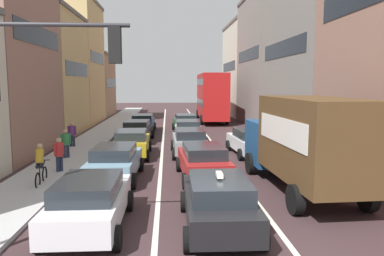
{
  "coord_description": "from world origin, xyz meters",
  "views": [
    {
      "loc": [
        -1.35,
        -8.48,
        4.08
      ],
      "look_at": [
        0.0,
        12.0,
        1.6
      ],
      "focal_mm": 34.75,
      "sensor_mm": 36.0,
      "label": 1
    }
  ],
  "objects_px": {
    "hatchback_centre_lane_third": "(189,141)",
    "coupe_centre_lane_fourth": "(188,130)",
    "traffic_light_pole": "(33,95)",
    "sedan_left_lane_third": "(132,142)",
    "removalist_box_truck": "(304,140)",
    "sedan_left_lane_front": "(90,202)",
    "sedan_left_lane_fourth": "(137,130)",
    "sedan_left_lane_fifth": "(143,123)",
    "pedestrian_mid_sidewalk": "(66,143)",
    "wagon_left_lane_second": "(115,161)",
    "taxi_centre_lane_front": "(219,201)",
    "pedestrian_near_kerb": "(72,134)",
    "sedan_centre_lane_fifth": "(185,123)",
    "bus_mid_queue_primary": "(212,95)",
    "cyclist_on_sidewalk": "(40,165)",
    "sedan_centre_lane_second": "(203,161)",
    "sedan_right_lane_behind_truck": "(250,141)",
    "pedestrian_far_sidewalk": "(59,153)"
  },
  "relations": [
    {
      "from": "traffic_light_pole",
      "to": "pedestrian_mid_sidewalk",
      "type": "distance_m",
      "value": 11.62
    },
    {
      "from": "coupe_centre_lane_fourth",
      "to": "pedestrian_near_kerb",
      "type": "xyz_separation_m",
      "value": [
        -7.41,
        -2.54,
        0.15
      ]
    },
    {
      "from": "sedan_left_lane_third",
      "to": "taxi_centre_lane_front",
      "type": "bearing_deg",
      "value": -162.66
    },
    {
      "from": "taxi_centre_lane_front",
      "to": "sedan_right_lane_behind_truck",
      "type": "bearing_deg",
      "value": -16.34
    },
    {
      "from": "sedan_left_lane_third",
      "to": "sedan_left_lane_fourth",
      "type": "relative_size",
      "value": 0.98
    },
    {
      "from": "removalist_box_truck",
      "to": "sedan_centre_lane_second",
      "type": "bearing_deg",
      "value": 56.79
    },
    {
      "from": "taxi_centre_lane_front",
      "to": "traffic_light_pole",
      "type": "bearing_deg",
      "value": 104.79
    },
    {
      "from": "sedan_centre_lane_fifth",
      "to": "bus_mid_queue_primary",
      "type": "distance_m",
      "value": 9.28
    },
    {
      "from": "removalist_box_truck",
      "to": "sedan_left_lane_front",
      "type": "height_order",
      "value": "removalist_box_truck"
    },
    {
      "from": "bus_mid_queue_primary",
      "to": "cyclist_on_sidewalk",
      "type": "distance_m",
      "value": 26.62
    },
    {
      "from": "hatchback_centre_lane_third",
      "to": "coupe_centre_lane_fourth",
      "type": "height_order",
      "value": "same"
    },
    {
      "from": "sedan_centre_lane_fifth",
      "to": "sedan_left_lane_fifth",
      "type": "bearing_deg",
      "value": 84.55
    },
    {
      "from": "pedestrian_near_kerb",
      "to": "coupe_centre_lane_fourth",
      "type": "bearing_deg",
      "value": 110.45
    },
    {
      "from": "removalist_box_truck",
      "to": "wagon_left_lane_second",
      "type": "distance_m",
      "value": 7.71
    },
    {
      "from": "hatchback_centre_lane_third",
      "to": "bus_mid_queue_primary",
      "type": "relative_size",
      "value": 0.41
    },
    {
      "from": "sedan_left_lane_fifth",
      "to": "pedestrian_mid_sidewalk",
      "type": "distance_m",
      "value": 11.76
    },
    {
      "from": "sedan_centre_lane_second",
      "to": "pedestrian_far_sidewalk",
      "type": "height_order",
      "value": "pedestrian_far_sidewalk"
    },
    {
      "from": "sedan_centre_lane_fifth",
      "to": "sedan_right_lane_behind_truck",
      "type": "xyz_separation_m",
      "value": [
        3.18,
        -10.38,
        0.0
      ]
    },
    {
      "from": "sedan_left_lane_third",
      "to": "coupe_centre_lane_fourth",
      "type": "relative_size",
      "value": 0.99
    },
    {
      "from": "hatchback_centre_lane_third",
      "to": "taxi_centre_lane_front",
      "type": "bearing_deg",
      "value": -179.89
    },
    {
      "from": "removalist_box_truck",
      "to": "sedan_left_lane_fourth",
      "type": "height_order",
      "value": "removalist_box_truck"
    },
    {
      "from": "wagon_left_lane_second",
      "to": "bus_mid_queue_primary",
      "type": "bearing_deg",
      "value": -14.12
    },
    {
      "from": "traffic_light_pole",
      "to": "sedan_left_lane_third",
      "type": "xyz_separation_m",
      "value": [
        1.09,
        11.79,
        -3.02
      ]
    },
    {
      "from": "sedan_left_lane_third",
      "to": "sedan_left_lane_fifth",
      "type": "xyz_separation_m",
      "value": [
        -0.07,
        10.51,
        0.0
      ]
    },
    {
      "from": "traffic_light_pole",
      "to": "sedan_right_lane_behind_truck",
      "type": "relative_size",
      "value": 1.25
    },
    {
      "from": "wagon_left_lane_second",
      "to": "sedan_left_lane_fourth",
      "type": "bearing_deg",
      "value": 1.49
    },
    {
      "from": "sedan_left_lane_fifth",
      "to": "hatchback_centre_lane_third",
      "type": "bearing_deg",
      "value": -161.81
    },
    {
      "from": "sedan_left_lane_front",
      "to": "sedan_centre_lane_fifth",
      "type": "xyz_separation_m",
      "value": [
        3.67,
        20.78,
        0.0
      ]
    },
    {
      "from": "cyclist_on_sidewalk",
      "to": "coupe_centre_lane_fourth",
      "type": "bearing_deg",
      "value": -34.08
    },
    {
      "from": "sedan_centre_lane_fifth",
      "to": "sedan_right_lane_behind_truck",
      "type": "distance_m",
      "value": 10.86
    },
    {
      "from": "removalist_box_truck",
      "to": "bus_mid_queue_primary",
      "type": "bearing_deg",
      "value": -1.57
    },
    {
      "from": "wagon_left_lane_second",
      "to": "pedestrian_near_kerb",
      "type": "relative_size",
      "value": 2.63
    },
    {
      "from": "sedan_left_lane_fourth",
      "to": "sedan_centre_lane_fifth",
      "type": "distance_m",
      "value": 6.12
    },
    {
      "from": "wagon_left_lane_second",
      "to": "pedestrian_near_kerb",
      "type": "bearing_deg",
      "value": 27.45
    },
    {
      "from": "wagon_left_lane_second",
      "to": "sedan_left_lane_front",
      "type": "bearing_deg",
      "value": -177.44
    },
    {
      "from": "hatchback_centre_lane_third",
      "to": "sedan_left_lane_fourth",
      "type": "height_order",
      "value": "same"
    },
    {
      "from": "traffic_light_pole",
      "to": "removalist_box_truck",
      "type": "bearing_deg",
      "value": 28.82
    },
    {
      "from": "sedan_left_lane_front",
      "to": "coupe_centre_lane_fourth",
      "type": "height_order",
      "value": "same"
    },
    {
      "from": "sedan_left_lane_fourth",
      "to": "wagon_left_lane_second",
      "type": "bearing_deg",
      "value": -177.81
    },
    {
      "from": "sedan_left_lane_front",
      "to": "pedestrian_mid_sidewalk",
      "type": "bearing_deg",
      "value": 18.74
    },
    {
      "from": "removalist_box_truck",
      "to": "sedan_right_lane_behind_truck",
      "type": "height_order",
      "value": "removalist_box_truck"
    },
    {
      "from": "sedan_left_lane_third",
      "to": "coupe_centre_lane_fourth",
      "type": "distance_m",
      "value": 6.39
    },
    {
      "from": "pedestrian_near_kerb",
      "to": "taxi_centre_lane_front",
      "type": "bearing_deg",
      "value": 30.19
    },
    {
      "from": "hatchback_centre_lane_third",
      "to": "sedan_left_lane_fourth",
      "type": "relative_size",
      "value": 0.99
    },
    {
      "from": "cyclist_on_sidewalk",
      "to": "pedestrian_near_kerb",
      "type": "xyz_separation_m",
      "value": [
        -0.96,
        8.74,
        0.1
      ]
    },
    {
      "from": "sedan_left_lane_fourth",
      "to": "pedestrian_mid_sidewalk",
      "type": "xyz_separation_m",
      "value": [
        -3.28,
        -6.18,
        0.15
      ]
    },
    {
      "from": "wagon_left_lane_second",
      "to": "sedan_centre_lane_fifth",
      "type": "bearing_deg",
      "value": -11.55
    },
    {
      "from": "removalist_box_truck",
      "to": "coupe_centre_lane_fourth",
      "type": "bearing_deg",
      "value": 13.58
    },
    {
      "from": "taxi_centre_lane_front",
      "to": "sedan_centre_lane_fifth",
      "type": "relative_size",
      "value": 0.99
    },
    {
      "from": "hatchback_centre_lane_third",
      "to": "sedan_left_lane_third",
      "type": "distance_m",
      "value": 3.26
    }
  ]
}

